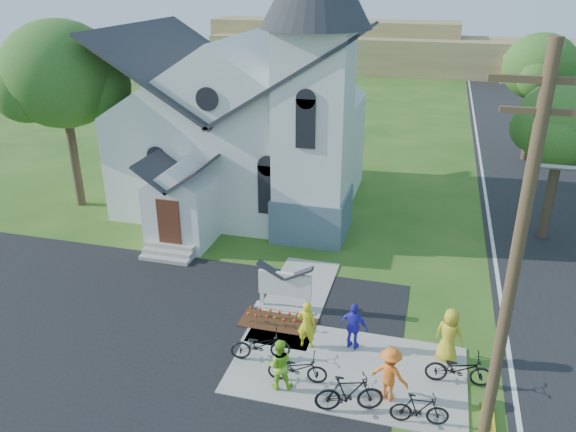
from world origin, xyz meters
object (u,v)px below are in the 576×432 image
(bike_3, at_px, (420,409))
(cyclist_4, at_px, (449,335))
(bike_0, at_px, (260,345))
(church_sign, at_px, (285,285))
(utility_pole, at_px, (519,258))
(bike_2, at_px, (297,368))
(cyclist_0, at_px, (307,324))
(bike_4, at_px, (459,369))
(cyclist_2, at_px, (354,326))
(cyclist_3, at_px, (390,374))
(bike_1, at_px, (349,393))
(cyclist_1, at_px, (279,364))

(bike_3, distance_m, cyclist_4, 3.05)
(bike_0, xyz_separation_m, cyclist_4, (5.57, 1.41, 0.42))
(church_sign, height_order, utility_pole, utility_pole)
(bike_2, relative_size, cyclist_4, 0.97)
(cyclist_0, xyz_separation_m, bike_0, (-1.23, -0.96, -0.33))
(church_sign, xyz_separation_m, cyclist_4, (5.58, -1.47, -0.08))
(bike_4, bearing_deg, bike_0, 89.77)
(bike_2, distance_m, bike_4, 4.67)
(church_sign, xyz_separation_m, cyclist_2, (2.69, -1.60, -0.18))
(bike_0, bearing_deg, cyclist_3, -117.86)
(bike_0, distance_m, bike_1, 3.37)
(bike_3, distance_m, bike_4, 2.17)
(cyclist_4, bearing_deg, cyclist_1, 52.75)
(utility_pole, height_order, bike_4, utility_pole)
(cyclist_2, bearing_deg, cyclist_1, 67.26)
(cyclist_3, bearing_deg, cyclist_2, -39.65)
(bike_2, bearing_deg, bike_4, -83.00)
(bike_3, bearing_deg, cyclist_1, 77.34)
(bike_4, bearing_deg, bike_2, 99.91)
(cyclist_2, distance_m, cyclist_3, 2.44)
(bike_1, height_order, bike_2, bike_1)
(church_sign, height_order, bike_0, church_sign)
(bike_2, bearing_deg, utility_pole, -108.84)
(bike_0, relative_size, bike_2, 1.05)
(utility_pole, bearing_deg, bike_0, 164.45)
(cyclist_3, height_order, bike_4, cyclist_3)
(bike_2, relative_size, cyclist_3, 1.05)
(cyclist_1, relative_size, cyclist_4, 0.88)
(cyclist_0, bearing_deg, bike_1, 122.77)
(bike_2, bearing_deg, bike_0, 54.68)
(cyclist_0, relative_size, bike_4, 0.85)
(church_sign, xyz_separation_m, cyclist_3, (4.01, -3.64, -0.14))
(utility_pole, xyz_separation_m, bike_4, (-0.66, 2.22, -4.85))
(bike_3, xyz_separation_m, cyclist_4, (0.69, 2.93, 0.43))
(utility_pole, relative_size, cyclist_1, 6.29)
(cyclist_2, relative_size, bike_4, 0.84)
(cyclist_0, relative_size, cyclist_1, 1.03)
(church_sign, xyz_separation_m, bike_1, (3.01, -4.40, -0.41))
(cyclist_0, height_order, bike_2, cyclist_0)
(church_sign, height_order, cyclist_2, church_sign)
(church_sign, xyz_separation_m, bike_2, (1.37, -3.61, -0.52))
(cyclist_1, relative_size, bike_3, 1.02)
(bike_1, distance_m, bike_3, 1.88)
(church_sign, xyz_separation_m, bike_0, (0.01, -2.88, -0.49))
(church_sign, relative_size, utility_pole, 0.22)
(church_sign, bearing_deg, cyclist_4, -14.72)
(cyclist_1, xyz_separation_m, bike_3, (3.97, -0.41, -0.33))
(cyclist_3, bearing_deg, bike_4, -131.05)
(cyclist_3, bearing_deg, bike_0, 6.57)
(church_sign, height_order, bike_4, church_sign)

